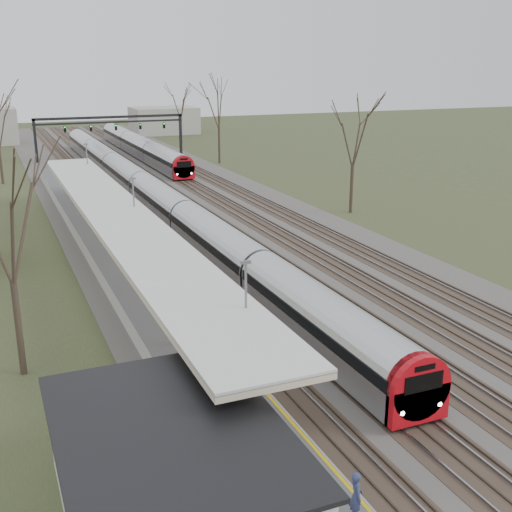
% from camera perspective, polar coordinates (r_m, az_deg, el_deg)
% --- Properties ---
extents(track_bed, '(24.00, 160.00, 0.22)m').
position_cam_1_polar(track_bed, '(66.41, -7.80, 5.15)').
color(track_bed, '#474442').
rests_on(track_bed, ground).
extents(platform, '(3.50, 69.00, 1.00)m').
position_cam_1_polar(platform, '(47.74, -13.03, 0.77)').
color(platform, '#9E9B93').
rests_on(platform, ground).
extents(canopy, '(4.10, 50.00, 3.11)m').
position_cam_1_polar(canopy, '(42.59, -12.25, 3.66)').
color(canopy, slate).
rests_on(canopy, platform).
extents(station_building, '(6.00, 9.00, 3.20)m').
position_cam_1_polar(station_building, '(20.17, -7.51, -19.09)').
color(station_building, silver).
rests_on(station_building, ground).
extents(signal_gantry, '(21.00, 0.59, 6.08)m').
position_cam_1_polar(signal_gantry, '(94.73, -12.81, 11.35)').
color(signal_gantry, black).
rests_on(signal_gantry, ground).
extents(tree_west_near, '(5.00, 5.00, 10.30)m').
position_cam_1_polar(tree_west_near, '(28.53, -21.37, 3.34)').
color(tree_west_near, '#2D231C').
rests_on(tree_west_near, ground).
extents(tree_east_far, '(5.00, 5.00, 10.30)m').
position_cam_1_polar(tree_east_far, '(58.76, 8.69, 10.73)').
color(tree_east_far, '#2D231C').
rests_on(tree_east_far, ground).
extents(train_near, '(2.62, 90.21, 3.05)m').
position_cam_1_polar(train_near, '(64.78, -10.05, 6.03)').
color(train_near, '#AFB1BA').
rests_on(train_near, ground).
extents(train_far, '(2.62, 45.21, 3.05)m').
position_cam_1_polar(train_far, '(96.65, -10.28, 9.55)').
color(train_far, '#AFB1BA').
rests_on(train_far, ground).
extents(passenger, '(0.50, 0.64, 1.53)m').
position_cam_1_polar(passenger, '(19.34, 8.89, -20.35)').
color(passenger, navy).
rests_on(passenger, platform).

